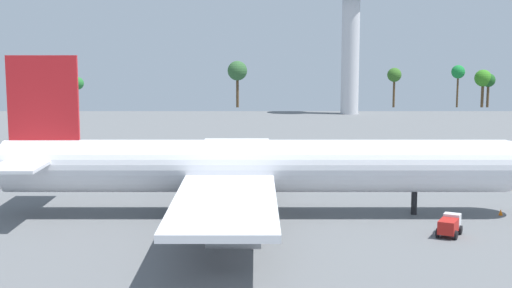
{
  "coord_description": "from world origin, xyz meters",
  "views": [
    {
      "loc": [
        0.07,
        -83.27,
        20.32
      ],
      "look_at": [
        0.0,
        0.0,
        8.48
      ],
      "focal_mm": 50.24,
      "sensor_mm": 36.0,
      "label": 1
    }
  ],
  "objects_px": {
    "cargo_airplane": "(253,167)",
    "pushback_tractor": "(450,225)",
    "safety_cone_nose": "(501,212)",
    "control_tower": "(351,32)",
    "cargo_loader": "(223,169)"
  },
  "relations": [
    {
      "from": "cargo_loader",
      "to": "safety_cone_nose",
      "type": "distance_m",
      "value": 42.72
    },
    {
      "from": "pushback_tractor",
      "to": "cargo_airplane",
      "type": "bearing_deg",
      "value": 155.56
    },
    {
      "from": "cargo_airplane",
      "to": "control_tower",
      "type": "bearing_deg",
      "value": 77.38
    },
    {
      "from": "control_tower",
      "to": "pushback_tractor",
      "type": "bearing_deg",
      "value": -92.76
    },
    {
      "from": "control_tower",
      "to": "safety_cone_nose",
      "type": "bearing_deg",
      "value": -88.95
    },
    {
      "from": "cargo_airplane",
      "to": "pushback_tractor",
      "type": "bearing_deg",
      "value": -24.44
    },
    {
      "from": "pushback_tractor",
      "to": "cargo_loader",
      "type": "relative_size",
      "value": 0.96
    },
    {
      "from": "cargo_airplane",
      "to": "safety_cone_nose",
      "type": "bearing_deg",
      "value": -0.82
    },
    {
      "from": "safety_cone_nose",
      "to": "control_tower",
      "type": "distance_m",
      "value": 124.0
    },
    {
      "from": "cargo_airplane",
      "to": "pushback_tractor",
      "type": "height_order",
      "value": "cargo_airplane"
    },
    {
      "from": "safety_cone_nose",
      "to": "control_tower",
      "type": "xyz_separation_m",
      "value": [
        -2.24,
        121.84,
        22.95
      ]
    },
    {
      "from": "pushback_tractor",
      "to": "control_tower",
      "type": "height_order",
      "value": "control_tower"
    },
    {
      "from": "cargo_loader",
      "to": "control_tower",
      "type": "xyz_separation_m",
      "value": [
        32.03,
        96.35,
        22.23
      ]
    },
    {
      "from": "cargo_airplane",
      "to": "safety_cone_nose",
      "type": "distance_m",
      "value": 29.92
    },
    {
      "from": "pushback_tractor",
      "to": "safety_cone_nose",
      "type": "relative_size",
      "value": 5.68
    }
  ]
}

